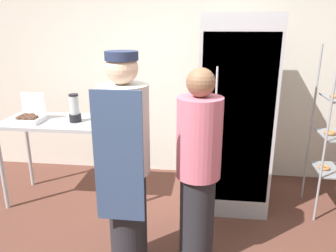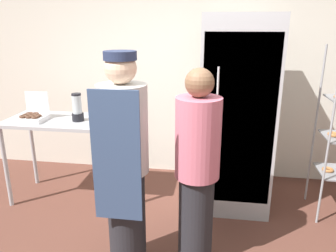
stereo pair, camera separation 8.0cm
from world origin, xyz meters
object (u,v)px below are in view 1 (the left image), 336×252
object	(u,v)px
person_baker	(126,164)
refrigerator	(234,115)
donut_box	(29,117)
person_customer	(198,171)
blender_pitcher	(75,109)

from	to	relation	value
person_baker	refrigerator	bearing A→B (deg)	52.42
donut_box	person_customer	bearing A→B (deg)	-22.79
donut_box	person_baker	xyz separation A→B (m)	(1.23, -0.85, -0.08)
refrigerator	person_customer	distance (m)	1.09
blender_pitcher	person_customer	world-z (taller)	person_customer
blender_pitcher	person_customer	xyz separation A→B (m)	(1.30, -0.81, -0.24)
refrigerator	donut_box	size ratio (longest dim) A/B	6.91
person_customer	refrigerator	bearing A→B (deg)	72.05
refrigerator	person_customer	world-z (taller)	refrigerator
person_baker	person_customer	world-z (taller)	person_baker
person_customer	person_baker	bearing A→B (deg)	-168.43
refrigerator	person_customer	size ratio (longest dim) A/B	1.24
refrigerator	blender_pitcher	xyz separation A→B (m)	(-1.63, -0.21, 0.06)
refrigerator	blender_pitcher	size ratio (longest dim) A/B	6.85
blender_pitcher	person_baker	size ratio (longest dim) A/B	0.17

